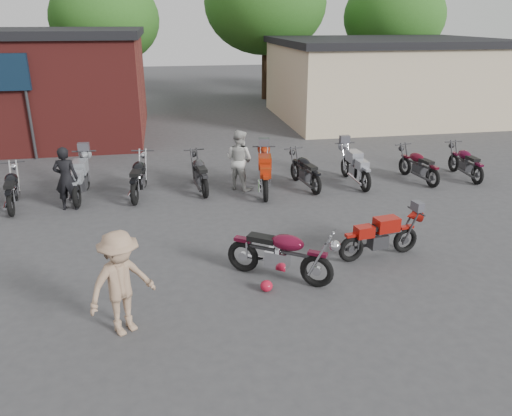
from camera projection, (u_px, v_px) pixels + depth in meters
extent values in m
plane|color=#38383B|center=(287.00, 275.00, 9.74)|extent=(90.00, 90.00, 0.00)
cube|color=tan|center=(383.00, 82.00, 24.32)|extent=(10.00, 8.00, 3.50)
ellipsoid|color=#AC1229|center=(267.00, 286.00, 9.14)|extent=(0.23, 0.23, 0.21)
imported|color=black|center=(66.00, 179.00, 12.79)|extent=(0.64, 0.45, 1.67)
imported|color=#AFAFAA|center=(239.00, 160.00, 14.32)|extent=(1.07, 1.06, 1.74)
imported|color=#9C7B61|center=(121.00, 283.00, 7.70)|extent=(1.29, 1.16, 1.74)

